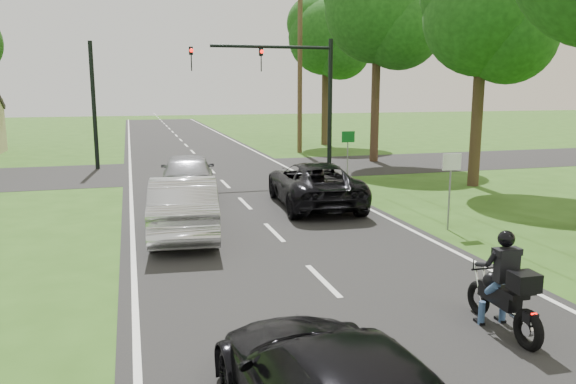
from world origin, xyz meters
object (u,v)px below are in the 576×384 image
object	(u,v)px
motorcycle_rider	(506,293)
sign_white	(451,173)
dark_suv	(314,184)
utility_pole_far	(300,66)
silver_sedan	(184,206)
sign_green	(348,144)
silver_suv	(188,174)
traffic_signal	(291,81)

from	to	relation	value
motorcycle_rider	sign_white	xyz separation A→B (m)	(2.70, 6.04, 0.93)
dark_suv	utility_pole_far	size ratio (longest dim) A/B	0.53
silver_sedan	sign_green	distance (m)	9.82
dark_suv	utility_pole_far	bearing A→B (deg)	-100.59
sign_white	dark_suv	bearing A→B (deg)	122.11
silver_sedan	sign_white	xyz separation A→B (m)	(7.06, -1.43, 0.80)
sign_white	sign_green	size ratio (longest dim) A/B	1.00
silver_sedan	sign_white	bearing A→B (deg)	173.93
silver_sedan	utility_pole_far	size ratio (longest dim) A/B	0.48
silver_suv	utility_pole_far	world-z (taller)	utility_pole_far
motorcycle_rider	utility_pole_far	world-z (taller)	utility_pole_far
sign_white	motorcycle_rider	bearing A→B (deg)	-114.04
silver_sedan	traffic_signal	size ratio (longest dim) A/B	0.75
silver_sedan	utility_pole_far	xyz separation A→B (m)	(8.56, 17.59, 4.28)
motorcycle_rider	utility_pole_far	distance (m)	25.79
silver_sedan	traffic_signal	distance (m)	11.64
sign_white	utility_pole_far	bearing A→B (deg)	85.49
dark_suv	silver_suv	size ratio (longest dim) A/B	1.11
motorcycle_rider	silver_sedan	distance (m)	8.65
silver_sedan	utility_pole_far	distance (m)	20.02
traffic_signal	sign_white	xyz separation A→B (m)	(1.36, -11.02, -2.54)
silver_sedan	sign_white	world-z (taller)	sign_white
motorcycle_rider	utility_pole_far	xyz separation A→B (m)	(4.20, 25.06, 4.42)
utility_pole_far	sign_white	size ratio (longest dim) A/B	4.71
dark_suv	motorcycle_rider	bearing A→B (deg)	93.83
sign_white	silver_sedan	bearing A→B (deg)	168.55
motorcycle_rider	silver_suv	bearing A→B (deg)	108.53
traffic_signal	sign_green	bearing A→B (deg)	-62.62
silver_suv	traffic_signal	xyz separation A→B (m)	(5.05, 4.31, 3.31)
dark_suv	sign_white	world-z (taller)	sign_white
traffic_signal	sign_white	world-z (taller)	traffic_signal
motorcycle_rider	silver_suv	xyz separation A→B (m)	(-3.72, 12.75, 0.16)
motorcycle_rider	traffic_signal	world-z (taller)	traffic_signal
utility_pole_far	sign_green	world-z (taller)	utility_pole_far
silver_sedan	traffic_signal	world-z (taller)	traffic_signal
dark_suv	sign_green	world-z (taller)	sign_green
dark_suv	traffic_signal	xyz separation A→B (m)	(1.20, 6.94, 3.39)
motorcycle_rider	traffic_signal	bearing A→B (deg)	87.80
dark_suv	sign_white	size ratio (longest dim) A/B	2.48
silver_suv	traffic_signal	world-z (taller)	traffic_signal
motorcycle_rider	sign_white	bearing A→B (deg)	68.23
sign_green	sign_white	bearing A→B (deg)	-91.43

